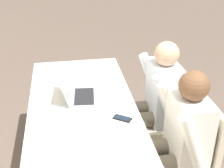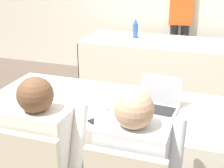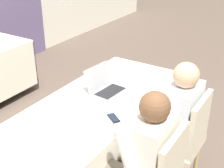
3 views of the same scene
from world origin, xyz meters
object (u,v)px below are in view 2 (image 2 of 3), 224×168
(cell_phone, at_px, (98,119))
(water_bottle, at_px, (135,29))
(laptop, at_px, (157,104))
(person_checkered_shirt, at_px, (48,151))
(person_red_shirt, at_px, (180,20))

(cell_phone, bearing_deg, water_bottle, 132.84)
(laptop, xyz_separation_m, water_bottle, (-0.70, 2.11, 0.08))
(person_checkered_shirt, bearing_deg, water_bottle, -86.54)
(laptop, relative_size, cell_phone, 2.34)
(cell_phone, distance_m, person_checkered_shirt, 0.40)
(cell_phone, relative_size, person_red_shirt, 0.09)
(cell_phone, height_order, person_red_shirt, person_red_shirt)
(person_checkered_shirt, bearing_deg, person_red_shirt, -96.16)
(water_bottle, height_order, person_red_shirt, person_red_shirt)
(laptop, height_order, cell_phone, laptop)
(laptop, height_order, person_red_shirt, person_red_shirt)
(water_bottle, bearing_deg, cell_phone, -81.43)
(person_red_shirt, bearing_deg, laptop, -92.63)
(person_red_shirt, bearing_deg, water_bottle, -135.88)
(cell_phone, distance_m, water_bottle, 2.43)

